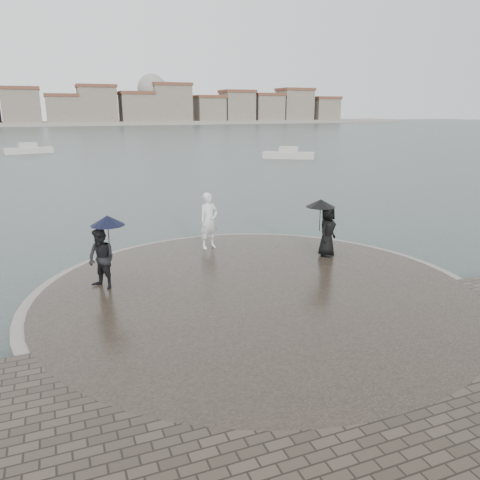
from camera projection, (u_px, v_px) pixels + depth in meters
name	position (u px, v px, depth m)	size (l,w,h in m)	color
ground	(323.00, 362.00, 9.97)	(400.00, 400.00, 0.00)	#2B3835
kerb_ring	(257.00, 296.00, 13.06)	(12.50, 12.50, 0.32)	gray
quay_tip	(257.00, 295.00, 13.05)	(11.90, 11.90, 0.36)	#2D261E
statue	(209.00, 221.00, 16.63)	(0.73, 0.48, 2.01)	silver
visitor_left	(103.00, 250.00, 12.86)	(1.24, 1.10, 2.04)	black
visitor_right	(326.00, 224.00, 15.74)	(1.26, 1.08, 1.95)	black
far_skyline	(41.00, 108.00, 149.86)	(260.00, 20.00, 37.00)	gray
boats	(151.00, 153.00, 53.74)	(32.12, 20.66, 1.50)	#BCB5A9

